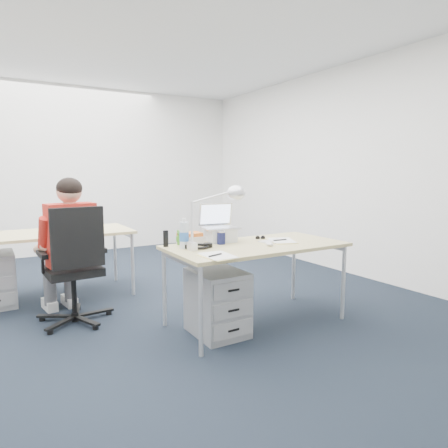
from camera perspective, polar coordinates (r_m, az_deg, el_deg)
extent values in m
plane|color=black|center=(4.04, -11.81, -12.65)|extent=(7.00, 7.00, 0.00)
cube|color=white|center=(7.20, -21.39, 7.14)|extent=(6.00, 0.02, 2.80)
cube|color=white|center=(5.54, 18.77, 7.31)|extent=(0.02, 7.00, 2.80)
cube|color=white|center=(4.05, -13.00, 27.85)|extent=(6.00, 7.00, 0.01)
cube|color=tan|center=(3.61, 4.64, -3.13)|extent=(1.60, 0.80, 0.03)
cylinder|color=#B7BABC|center=(3.03, -3.33, -12.34)|extent=(0.04, 0.04, 0.70)
cylinder|color=#B7BABC|center=(3.92, 16.68, -8.03)|extent=(0.04, 0.04, 0.70)
cylinder|color=#B7BABC|center=(3.64, -8.51, -9.02)|extent=(0.04, 0.04, 0.70)
cylinder|color=#B7BABC|center=(4.41, 9.92, -6.12)|extent=(0.04, 0.04, 0.70)
cube|color=tan|center=(4.70, -23.11, -1.23)|extent=(1.60, 0.80, 0.03)
cylinder|color=#B7BABC|center=(4.60, -12.92, -5.64)|extent=(0.04, 0.04, 0.70)
cylinder|color=#B7BABC|center=(5.25, -15.30, -4.08)|extent=(0.04, 0.04, 0.70)
cylinder|color=black|center=(3.97, -20.62, -9.33)|extent=(0.05, 0.05, 0.42)
cube|color=black|center=(3.92, -20.77, -6.24)|extent=(0.49, 0.49, 0.07)
cube|color=black|center=(3.63, -20.17, -1.86)|extent=(0.44, 0.08, 0.52)
cube|color=red|center=(3.86, -20.98, -1.42)|extent=(0.44, 0.27, 0.57)
sphere|color=tan|center=(3.82, -21.25, 4.40)|extent=(0.22, 0.22, 0.22)
cube|color=#939598|center=(3.46, -0.98, -11.12)|extent=(0.40, 0.50, 0.55)
cube|color=white|center=(3.76, 6.76, -2.39)|extent=(0.26, 0.14, 0.01)
ellipsoid|color=white|center=(3.53, 6.51, -2.85)|extent=(0.08, 0.10, 0.03)
cylinder|color=#161A45|center=(3.58, -0.40, -1.96)|extent=(0.09, 0.09, 0.12)
cylinder|color=silver|center=(3.40, -5.73, -1.33)|extent=(0.10, 0.10, 0.26)
cube|color=silver|center=(3.65, -4.81, -2.00)|extent=(0.22, 0.17, 0.10)
cube|color=black|center=(3.50, -8.32, -2.08)|extent=(0.04, 0.03, 0.14)
cube|color=#FFED93|center=(3.07, -0.94, -4.61)|extent=(0.21, 0.30, 0.01)
cube|color=#FFED93|center=(3.77, 8.25, -2.40)|extent=(0.31, 0.36, 0.01)
cylinder|color=white|center=(4.74, -18.19, -0.10)|extent=(0.08, 0.08, 0.11)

